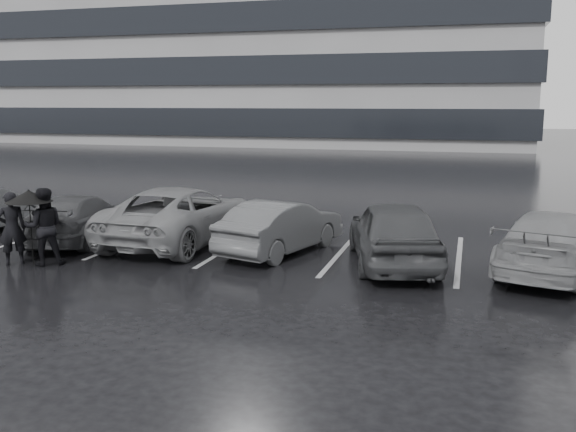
# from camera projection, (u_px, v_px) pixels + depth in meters

# --- Properties ---
(ground) EXTENTS (160.00, 160.00, 0.00)m
(ground) POSITION_uv_depth(u_px,v_px,m) (290.00, 276.00, 13.54)
(ground) COLOR black
(ground) RESTS_ON ground
(car_main) EXTENTS (2.80, 4.67, 1.49)m
(car_main) POSITION_uv_depth(u_px,v_px,m) (394.00, 232.00, 14.35)
(car_main) COLOR black
(car_main) RESTS_ON ground
(car_west_a) EXTENTS (2.41, 4.10, 1.28)m
(car_west_a) POSITION_uv_depth(u_px,v_px,m) (281.00, 227.00, 15.57)
(car_west_a) COLOR #2C2D2F
(car_west_a) RESTS_ON ground
(car_west_b) EXTENTS (2.71, 5.41, 1.47)m
(car_west_b) POSITION_uv_depth(u_px,v_px,m) (180.00, 215.00, 16.64)
(car_west_b) COLOR #545456
(car_west_b) RESTS_ON ground
(car_west_c) EXTENTS (2.39, 4.45, 1.23)m
(car_west_c) POSITION_uv_depth(u_px,v_px,m) (78.00, 218.00, 16.83)
(car_west_c) COLOR black
(car_west_c) RESTS_ON ground
(car_east) EXTENTS (3.08, 4.97, 1.34)m
(car_east) POSITION_uv_depth(u_px,v_px,m) (554.00, 242.00, 13.68)
(car_east) COLOR #545456
(car_east) RESTS_ON ground
(pedestrian_left) EXTENTS (0.72, 0.69, 1.66)m
(pedestrian_left) POSITION_uv_depth(u_px,v_px,m) (12.00, 228.00, 14.37)
(pedestrian_left) COLOR black
(pedestrian_left) RESTS_ON ground
(pedestrian_right) EXTENTS (1.07, 1.02, 1.75)m
(pedestrian_right) POSITION_uv_depth(u_px,v_px,m) (44.00, 227.00, 14.33)
(pedestrian_right) COLOR black
(pedestrian_right) RESTS_ON ground
(umbrella) EXTENTS (1.02, 1.02, 1.72)m
(umbrella) POSITION_uv_depth(u_px,v_px,m) (29.00, 196.00, 14.17)
(umbrella) COLOR black
(umbrella) RESTS_ON ground
(stall_stripes) EXTENTS (19.72, 5.00, 0.00)m
(stall_stripes) POSITION_uv_depth(u_px,v_px,m) (286.00, 248.00, 16.12)
(stall_stripes) COLOR #98979A
(stall_stripes) RESTS_ON ground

